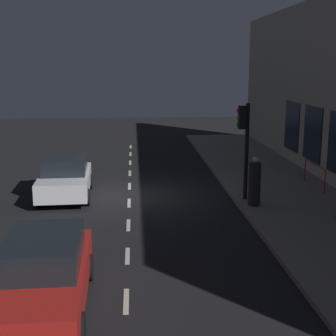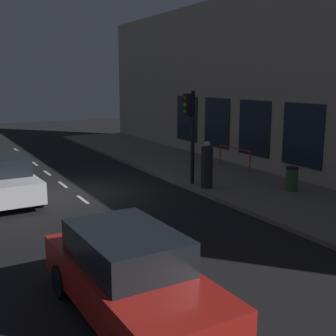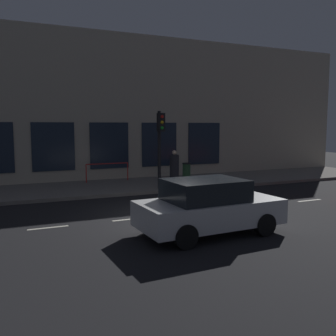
% 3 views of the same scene
% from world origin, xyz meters
% --- Properties ---
extents(ground_plane, '(60.00, 60.00, 0.00)m').
position_xyz_m(ground_plane, '(0.00, 0.00, 0.00)').
color(ground_plane, black).
extents(sidewalk, '(4.50, 32.00, 0.15)m').
position_xyz_m(sidewalk, '(6.25, 0.00, 0.07)').
color(sidewalk, slate).
rests_on(sidewalk, ground).
extents(building_facade, '(0.65, 32.00, 8.14)m').
position_xyz_m(building_facade, '(8.80, -0.00, 4.06)').
color(building_facade, '#B2A893').
rests_on(building_facade, ground).
extents(lane_centre_line, '(0.12, 27.20, 0.01)m').
position_xyz_m(lane_centre_line, '(0.00, -1.00, 0.00)').
color(lane_centre_line, beige).
rests_on(lane_centre_line, ground).
extents(traffic_light, '(0.50, 0.32, 3.61)m').
position_xyz_m(traffic_light, '(4.28, -1.27, 2.60)').
color(traffic_light, black).
rests_on(traffic_light, sidewalk).
extents(parked_car_1, '(2.12, 4.20, 1.58)m').
position_xyz_m(parked_car_1, '(-2.50, 0.06, 0.79)').
color(parked_car_1, silver).
rests_on(parked_car_1, ground).
extents(pedestrian_0, '(0.47, 0.47, 1.78)m').
position_xyz_m(pedestrian_0, '(4.52, -2.10, 0.96)').
color(pedestrian_0, '#232328').
rests_on(pedestrian_0, sidewalk).
extents(trash_bin, '(0.46, 0.46, 0.88)m').
position_xyz_m(trash_bin, '(7.00, -4.00, 0.59)').
color(trash_bin, '#2D5633').
rests_on(trash_bin, sidewalk).
extents(red_railing, '(0.05, 2.29, 0.97)m').
position_xyz_m(red_railing, '(7.67, 0.35, 0.88)').
color(red_railing, red).
rests_on(red_railing, sidewalk).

